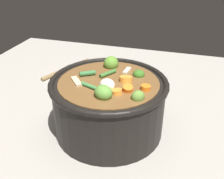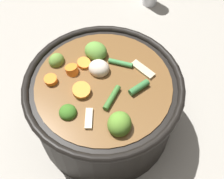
{
  "view_description": "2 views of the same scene",
  "coord_description": "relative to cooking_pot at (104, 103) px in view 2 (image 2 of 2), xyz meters",
  "views": [
    {
      "loc": [
        0.48,
        0.15,
        0.39
      ],
      "look_at": [
        0.02,
        0.01,
        0.12
      ],
      "focal_mm": 42.33,
      "sensor_mm": 36.0,
      "label": 1
    },
    {
      "loc": [
        -0.27,
        0.01,
        0.51
      ],
      "look_at": [
        0.01,
        -0.01,
        0.1
      ],
      "focal_mm": 48.28,
      "sensor_mm": 36.0,
      "label": 2
    }
  ],
  "objects": [
    {
      "name": "cooking_pot",
      "position": [
        0.0,
        0.0,
        0.0
      ],
      "size": [
        0.26,
        0.26,
        0.15
      ],
      "color": "black",
      "rests_on": "ground_plane"
    },
    {
      "name": "ground_plane",
      "position": [
        -0.0,
        -0.0,
        -0.07
      ],
      "size": [
        1.1,
        1.1,
        0.0
      ],
      "primitive_type": "plane",
      "color": "#9E998E"
    }
  ]
}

